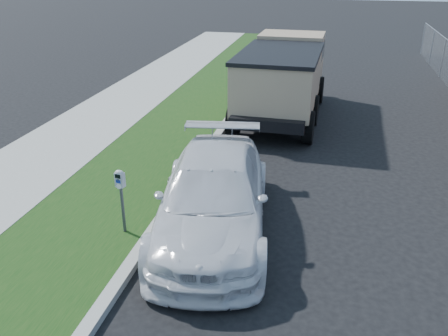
# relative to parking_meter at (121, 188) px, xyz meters

# --- Properties ---
(ground) EXTENTS (120.00, 120.00, 0.00)m
(ground) POSITION_rel_parking_meter_xyz_m (3.15, 0.70, -1.14)
(ground) COLOR black
(ground) RESTS_ON ground
(streetside) EXTENTS (6.12, 50.00, 0.15)m
(streetside) POSITION_rel_parking_meter_xyz_m (-2.42, 2.70, -1.08)
(streetside) COLOR gray
(streetside) RESTS_ON ground
(parking_meter) EXTENTS (0.21, 0.16, 1.40)m
(parking_meter) POSITION_rel_parking_meter_xyz_m (0.00, 0.00, 0.00)
(parking_meter) COLOR #3F4247
(parking_meter) RESTS_ON ground
(white_wagon) EXTENTS (3.02, 5.78, 1.60)m
(white_wagon) POSITION_rel_parking_meter_xyz_m (1.76, 0.71, -0.34)
(white_wagon) COLOR silver
(white_wagon) RESTS_ON ground
(dump_truck) EXTENTS (2.89, 6.83, 2.64)m
(dump_truck) POSITION_rel_parking_meter_xyz_m (2.30, 9.07, 0.34)
(dump_truck) COLOR black
(dump_truck) RESTS_ON ground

